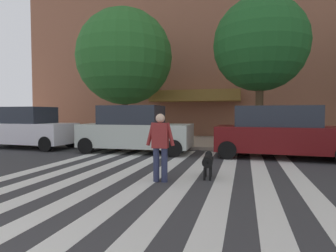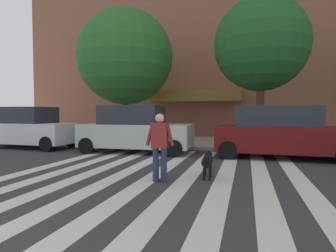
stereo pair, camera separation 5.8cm
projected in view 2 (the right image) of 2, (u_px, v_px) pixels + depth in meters
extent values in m
plane|color=#353538|center=(96.00, 177.00, 7.15)|extent=(160.00, 160.00, 0.00)
cube|color=#B6A495|center=(178.00, 141.00, 15.72)|extent=(80.00, 6.00, 0.15)
cube|color=silver|center=(25.00, 172.00, 7.76)|extent=(0.45, 11.22, 0.01)
cube|color=silver|center=(53.00, 174.00, 7.51)|extent=(0.45, 11.22, 0.01)
cube|color=silver|center=(82.00, 176.00, 7.27)|extent=(0.45, 11.22, 0.01)
cube|color=silver|center=(113.00, 178.00, 7.02)|extent=(0.45, 11.22, 0.01)
cube|color=silver|center=(147.00, 181.00, 6.78)|extent=(0.45, 11.22, 0.01)
cube|color=silver|center=(183.00, 183.00, 6.53)|extent=(0.45, 11.22, 0.01)
cube|color=silver|center=(222.00, 186.00, 6.29)|extent=(0.45, 11.22, 0.01)
cube|color=silver|center=(264.00, 189.00, 6.04)|extent=(0.45, 11.22, 0.01)
cube|color=silver|center=(309.00, 192.00, 5.80)|extent=(0.45, 11.22, 0.01)
cube|color=olive|center=(196.00, 96.00, 17.75)|extent=(5.70, 1.60, 0.70)
cube|color=silver|center=(29.00, 133.00, 13.26)|extent=(4.63, 2.00, 0.93)
cube|color=#232833|center=(25.00, 115.00, 13.27)|extent=(2.69, 1.70, 0.76)
cylinder|color=black|center=(72.00, 140.00, 13.51)|extent=(0.67, 0.25, 0.66)
cylinder|color=black|center=(47.00, 144.00, 11.93)|extent=(0.67, 0.25, 0.66)
cylinder|color=black|center=(14.00, 138.00, 14.62)|extent=(0.67, 0.25, 0.66)
cube|color=#B6C0B7|center=(137.00, 135.00, 11.75)|extent=(4.68, 2.13, 0.94)
cube|color=#232833|center=(133.00, 115.00, 11.75)|extent=(2.53, 1.82, 0.77)
cylinder|color=black|center=(183.00, 143.00, 12.21)|extent=(0.67, 0.24, 0.66)
cylinder|color=black|center=(174.00, 148.00, 10.45)|extent=(0.67, 0.24, 0.66)
cylinder|color=black|center=(107.00, 141.00, 13.08)|extent=(0.67, 0.24, 0.66)
cylinder|color=black|center=(87.00, 146.00, 11.32)|extent=(0.67, 0.24, 0.66)
cube|color=#5E0F11|center=(282.00, 139.00, 10.20)|extent=(4.73, 2.08, 0.92)
cube|color=#232833|center=(277.00, 116.00, 10.22)|extent=(2.91, 1.79, 0.75)
cylinder|color=black|center=(332.00, 148.00, 10.49)|extent=(0.67, 0.24, 0.66)
cylinder|color=black|center=(232.00, 145.00, 11.62)|extent=(0.67, 0.24, 0.66)
cylinder|color=black|center=(228.00, 150.00, 9.94)|extent=(0.67, 0.24, 0.66)
cylinder|color=#4C3823|center=(126.00, 112.00, 15.20)|extent=(0.32, 0.32, 3.12)
sphere|color=#286628|center=(125.00, 57.00, 15.06)|extent=(5.14, 5.14, 5.14)
cylinder|color=#4C3823|center=(260.00, 109.00, 12.41)|extent=(0.34, 0.34, 3.41)
sphere|color=#1E5623|center=(261.00, 44.00, 12.28)|extent=(4.14, 4.14, 4.14)
cylinder|color=#282D4C|center=(156.00, 165.00, 6.71)|extent=(0.16, 0.16, 0.82)
cylinder|color=#282D4C|center=(164.00, 165.00, 6.67)|extent=(0.16, 0.16, 0.82)
cube|color=maroon|center=(160.00, 135.00, 6.65)|extent=(0.40, 0.27, 0.60)
cylinder|color=maroon|center=(150.00, 134.00, 6.70)|extent=(0.23, 0.10, 0.57)
cylinder|color=maroon|center=(170.00, 134.00, 6.60)|extent=(0.23, 0.10, 0.57)
sphere|color=beige|center=(160.00, 118.00, 6.63)|extent=(0.23, 0.23, 0.22)
cylinder|color=black|center=(207.00, 161.00, 7.00)|extent=(0.30, 0.59, 0.26)
sphere|color=black|center=(208.00, 155.00, 7.35)|extent=(0.21, 0.21, 0.20)
cylinder|color=black|center=(206.00, 162.00, 6.62)|extent=(0.05, 0.24, 0.16)
cylinder|color=black|center=(205.00, 171.00, 7.22)|extent=(0.06, 0.06, 0.32)
cylinder|color=black|center=(211.00, 171.00, 7.20)|extent=(0.06, 0.06, 0.32)
cylinder|color=black|center=(204.00, 174.00, 6.83)|extent=(0.06, 0.06, 0.32)
cylinder|color=black|center=(210.00, 174.00, 6.80)|extent=(0.06, 0.06, 0.32)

